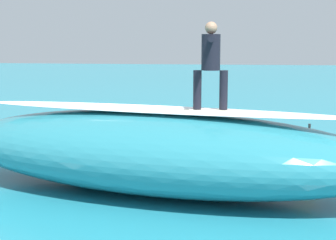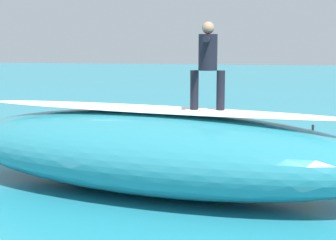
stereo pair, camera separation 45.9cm
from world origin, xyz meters
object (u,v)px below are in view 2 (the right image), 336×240
surfboard_paddling (138,161)px  surfer_paddling (141,154)px  surfboard_riding (207,112)px  surfer_riding (208,59)px  buoy_marker (312,154)px

surfboard_paddling → surfer_paddling: surfer_paddling is taller
surfboard_riding → surfboard_paddling: 3.69m
surfer_riding → surfer_paddling: size_ratio=1.10×
surfboard_riding → surfboard_paddling: size_ratio=0.89×
surfer_paddling → surfboard_riding: bearing=55.9°
surfer_paddling → buoy_marker: 4.29m
surfboard_paddling → buoy_marker: (-4.32, -0.40, 0.27)m
surfboard_paddling → buoy_marker: buoy_marker is taller
buoy_marker → surfer_paddling: bearing=3.8°
buoy_marker → surfer_riding: bearing=52.8°
surfer_riding → surfer_paddling: surfer_riding is taller
surfer_paddling → surfboard_paddling: bearing=0.0°
surfboard_paddling → surfer_paddling: 0.20m
surfboard_paddling → surfboard_riding: bearing=57.6°
surfboard_paddling → surfer_paddling: (-0.04, -0.11, 0.16)m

